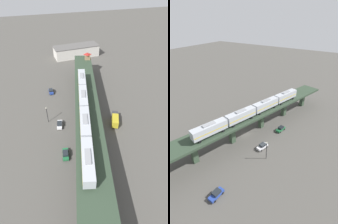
% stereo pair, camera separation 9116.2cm
% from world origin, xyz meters
% --- Properties ---
extents(ground_plane, '(400.00, 400.00, 0.00)m').
position_xyz_m(ground_plane, '(0.00, 0.00, 0.00)').
color(ground_plane, '#4C4944').
extents(elevated_viaduct, '(30.83, 91.23, 8.40)m').
position_xyz_m(elevated_viaduct, '(-0.05, -0.19, 7.19)').
color(elevated_viaduct, '#2C3D2C').
rests_on(elevated_viaduct, ground).
extents(subway_train, '(15.00, 48.95, 4.45)m').
position_xyz_m(subway_train, '(-2.14, -2.74, 10.94)').
color(subway_train, '#ADB2BA').
rests_on(subway_train, elevated_viaduct).
extents(street_car_blue, '(2.03, 4.44, 1.89)m').
position_xyz_m(street_car_blue, '(-9.38, 26.35, 0.94)').
color(street_car_blue, '#233D93').
rests_on(street_car_blue, ground).
extents(street_car_white, '(2.73, 4.69, 1.89)m').
position_xyz_m(street_car_white, '(-9.70, 3.25, 0.94)').
color(street_car_white, silver).
rests_on(street_car_white, ground).
extents(street_car_green, '(2.49, 4.63, 1.89)m').
position_xyz_m(street_car_green, '(-10.41, -10.29, 0.94)').
color(street_car_green, '#1E6638').
rests_on(street_car_green, ground).
extents(delivery_truck, '(4.97, 7.49, 3.20)m').
position_xyz_m(delivery_truck, '(10.52, -0.97, 1.76)').
color(delivery_truck, '#333338').
rests_on(delivery_truck, ground).
extents(street_lamp, '(0.44, 0.44, 6.94)m').
position_xyz_m(street_lamp, '(-13.39, 6.92, 4.11)').
color(street_lamp, black).
rests_on(street_lamp, ground).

